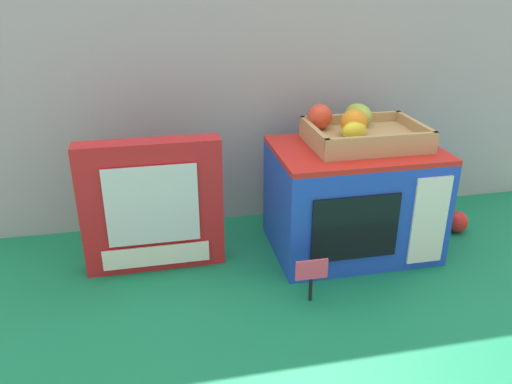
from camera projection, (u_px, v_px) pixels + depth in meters
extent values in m
plane|color=#147A4C|center=(299.00, 256.00, 1.27)|extent=(1.70, 1.70, 0.00)
cube|color=#A0A3A8|center=(276.00, 80.00, 1.35)|extent=(1.61, 0.03, 0.77)
cube|color=blue|center=(352.00, 201.00, 1.26)|extent=(0.39, 0.27, 0.26)
cube|color=red|center=(356.00, 150.00, 1.21)|extent=(0.39, 0.27, 0.01)
cube|color=black|center=(355.00, 228.00, 1.13)|extent=(0.20, 0.01, 0.15)
cube|color=white|center=(429.00, 221.00, 1.16)|extent=(0.09, 0.01, 0.21)
cube|color=tan|center=(365.00, 139.00, 1.22)|extent=(0.27, 0.20, 0.03)
cube|color=tan|center=(382.00, 141.00, 1.13)|extent=(0.27, 0.01, 0.02)
cube|color=tan|center=(351.00, 119.00, 1.29)|extent=(0.27, 0.01, 0.02)
cube|color=tan|center=(314.00, 132.00, 1.18)|extent=(0.01, 0.20, 0.02)
cube|color=tan|center=(415.00, 126.00, 1.23)|extent=(0.01, 0.20, 0.02)
ellipsoid|color=#9EC647|center=(359.00, 114.00, 1.27)|extent=(0.07, 0.09, 0.05)
ellipsoid|color=yellow|center=(354.00, 130.00, 1.17)|extent=(0.07, 0.06, 0.04)
sphere|color=#E04228|center=(320.00, 117.00, 1.24)|extent=(0.06, 0.06, 0.06)
sphere|color=orange|center=(354.00, 122.00, 1.19)|extent=(0.06, 0.06, 0.06)
cube|color=red|center=(152.00, 206.00, 1.17)|extent=(0.32, 0.06, 0.31)
cube|color=silver|center=(152.00, 205.00, 1.14)|extent=(0.20, 0.00, 0.19)
cube|color=white|center=(157.00, 255.00, 1.19)|extent=(0.24, 0.00, 0.05)
cylinder|color=black|center=(310.00, 289.00, 1.09)|extent=(0.01, 0.01, 0.06)
cube|color=#F44C6B|center=(312.00, 270.00, 1.07)|extent=(0.07, 0.00, 0.05)
sphere|color=red|center=(457.00, 222.00, 1.37)|extent=(0.06, 0.06, 0.06)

